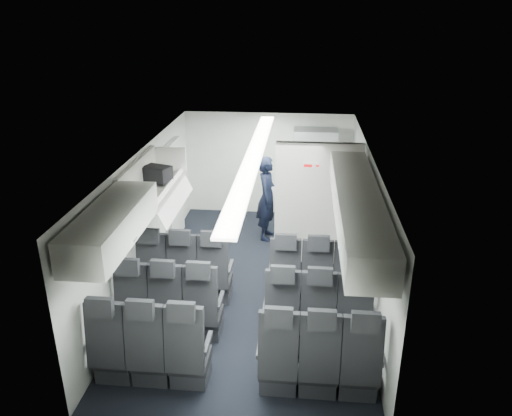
% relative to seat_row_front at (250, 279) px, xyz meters
% --- Properties ---
extents(cabin_shell, '(3.41, 6.01, 2.16)m').
position_rel_seat_row_front_xyz_m(cabin_shell, '(0.00, 0.53, 0.72)').
color(cabin_shell, black).
rests_on(cabin_shell, ground).
extents(seat_row_front, '(3.33, 0.56, 1.24)m').
position_rel_seat_row_front_xyz_m(seat_row_front, '(0.00, 0.00, 0.00)').
color(seat_row_front, black).
rests_on(seat_row_front, cabin_shell).
extents(seat_row_mid, '(3.33, 0.56, 1.24)m').
position_rel_seat_row_front_xyz_m(seat_row_mid, '(0.00, -0.90, 0.00)').
color(seat_row_mid, black).
rests_on(seat_row_mid, cabin_shell).
extents(seat_row_rear, '(3.33, 0.56, 1.24)m').
position_rel_seat_row_front_xyz_m(seat_row_rear, '(0.00, -1.80, 0.00)').
color(seat_row_rear, black).
rests_on(seat_row_rear, cabin_shell).
extents(overhead_bin_left_rear, '(0.53, 1.80, 0.40)m').
position_rel_seat_row_front_xyz_m(overhead_bin_left_rear, '(-1.40, -1.47, 1.46)').
color(overhead_bin_left_rear, white).
rests_on(overhead_bin_left_rear, cabin_shell).
extents(overhead_bin_left_front_open, '(0.64, 1.70, 0.72)m').
position_rel_seat_row_front_xyz_m(overhead_bin_left_front_open, '(-1.44, 0.28, 1.33)').
color(overhead_bin_left_front_open, '#9E9E93').
rests_on(overhead_bin_left_front_open, cabin_shell).
extents(overhead_bin_right_rear, '(0.53, 1.80, 0.40)m').
position_rel_seat_row_front_xyz_m(overhead_bin_right_rear, '(1.40, -1.47, 1.46)').
color(overhead_bin_right_rear, white).
rests_on(overhead_bin_right_rear, cabin_shell).
extents(overhead_bin_right_front, '(0.53, 1.70, 0.40)m').
position_rel_seat_row_front_xyz_m(overhead_bin_right_front, '(1.40, 0.28, 1.46)').
color(overhead_bin_right_front, white).
rests_on(overhead_bin_right_front, cabin_shell).
extents(bulkhead_partition, '(1.40, 0.15, 2.13)m').
position_rel_seat_row_front_xyz_m(bulkhead_partition, '(0.98, 1.33, 0.67)').
color(bulkhead_partition, white).
rests_on(bulkhead_partition, cabin_shell).
extents(galley_unit, '(0.85, 0.52, 1.90)m').
position_rel_seat_row_front_xyz_m(galley_unit, '(0.95, 3.25, 0.55)').
color(galley_unit, '#939399').
rests_on(galley_unit, cabin_shell).
extents(boarding_door, '(0.12, 1.27, 1.86)m').
position_rel_seat_row_front_xyz_m(boarding_door, '(-1.64, 2.09, 0.55)').
color(boarding_door, silver).
rests_on(boarding_door, cabin_shell).
extents(flight_attendant, '(0.44, 0.62, 1.61)m').
position_rel_seat_row_front_xyz_m(flight_attendant, '(0.08, 2.28, 0.40)').
color(flight_attendant, black).
rests_on(flight_attendant, ground).
extents(carry_on_bag, '(0.45, 0.38, 0.23)m').
position_rel_seat_row_front_xyz_m(carry_on_bag, '(-1.43, 0.49, 1.42)').
color(carry_on_bag, black).
rests_on(carry_on_bag, overhead_bin_left_front_open).
extents(papers, '(0.20, 0.04, 0.14)m').
position_rel_seat_row_front_xyz_m(papers, '(0.27, 2.23, 0.60)').
color(papers, white).
rests_on(papers, flight_attendant).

